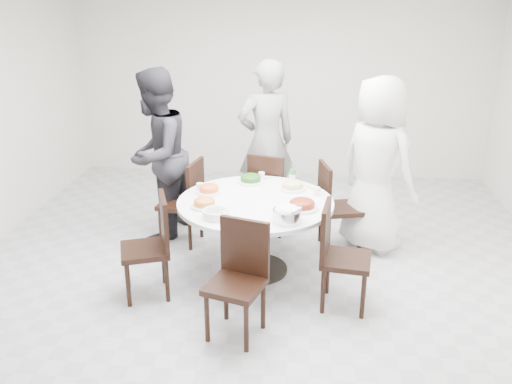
# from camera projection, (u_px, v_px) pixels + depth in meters

# --- Properties ---
(floor) EXTENTS (6.00, 6.00, 0.01)m
(floor) POSITION_uv_depth(u_px,v_px,m) (262.00, 266.00, 5.53)
(floor) COLOR #AEAEB3
(floor) RESTS_ON ground
(wall_back) EXTENTS (6.00, 0.01, 2.80)m
(wall_back) POSITION_uv_depth(u_px,v_px,m) (281.00, 81.00, 7.84)
(wall_back) COLOR silver
(wall_back) RESTS_ON ground
(wall_front) EXTENTS (6.00, 0.01, 2.80)m
(wall_front) POSITION_uv_depth(u_px,v_px,m) (196.00, 310.00, 2.24)
(wall_front) COLOR silver
(wall_front) RESTS_ON ground
(dining_table) EXTENTS (1.50, 1.50, 0.75)m
(dining_table) POSITION_uv_depth(u_px,v_px,m) (255.00, 236.00, 5.32)
(dining_table) COLOR white
(dining_table) RESTS_ON floor
(chair_ne) EXTENTS (0.51, 0.51, 0.95)m
(chair_ne) POSITION_uv_depth(u_px,v_px,m) (341.00, 206.00, 5.78)
(chair_ne) COLOR black
(chair_ne) RESTS_ON floor
(chair_n) EXTENTS (0.52, 0.52, 0.95)m
(chair_n) POSITION_uv_depth(u_px,v_px,m) (271.00, 192.00, 6.20)
(chair_n) COLOR black
(chair_n) RESTS_ON floor
(chair_nw) EXTENTS (0.48, 0.48, 0.95)m
(chair_nw) POSITION_uv_depth(u_px,v_px,m) (180.00, 202.00, 5.90)
(chair_nw) COLOR black
(chair_nw) RESTS_ON floor
(chair_sw) EXTENTS (0.54, 0.54, 0.95)m
(chair_sw) POSITION_uv_depth(u_px,v_px,m) (144.00, 248.00, 4.85)
(chair_sw) COLOR black
(chair_sw) RESTS_ON floor
(chair_s) EXTENTS (0.53, 0.53, 0.95)m
(chair_s) POSITION_uv_depth(u_px,v_px,m) (235.00, 283.00, 4.27)
(chair_s) COLOR black
(chair_s) RESTS_ON floor
(chair_se) EXTENTS (0.47, 0.47, 0.95)m
(chair_se) POSITION_uv_depth(u_px,v_px,m) (346.00, 257.00, 4.68)
(chair_se) COLOR black
(chair_se) RESTS_ON floor
(diner_right) EXTENTS (1.06, 1.06, 1.86)m
(diner_right) POSITION_uv_depth(u_px,v_px,m) (377.00, 165.00, 5.64)
(diner_right) COLOR silver
(diner_right) RESTS_ON floor
(diner_middle) EXTENTS (0.83, 0.70, 1.92)m
(diner_middle) POSITION_uv_depth(u_px,v_px,m) (266.00, 142.00, 6.40)
(diner_middle) COLOR black
(diner_middle) RESTS_ON floor
(diner_left) EXTENTS (0.86, 1.03, 1.89)m
(diner_left) POSITION_uv_depth(u_px,v_px,m) (156.00, 155.00, 5.93)
(diner_left) COLOR black
(diner_left) RESTS_ON floor
(dish_greens) EXTENTS (0.27, 0.27, 0.07)m
(dish_greens) POSITION_uv_depth(u_px,v_px,m) (251.00, 180.00, 5.65)
(dish_greens) COLOR white
(dish_greens) RESTS_ON dining_table
(dish_pale) EXTENTS (0.27, 0.27, 0.07)m
(dish_pale) POSITION_uv_depth(u_px,v_px,m) (293.00, 186.00, 5.46)
(dish_pale) COLOR white
(dish_pale) RESTS_ON dining_table
(dish_orange) EXTENTS (0.25, 0.25, 0.07)m
(dish_orange) POSITION_uv_depth(u_px,v_px,m) (209.00, 190.00, 5.36)
(dish_orange) COLOR white
(dish_orange) RESTS_ON dining_table
(dish_redbrown) EXTENTS (0.30, 0.30, 0.08)m
(dish_redbrown) POSITION_uv_depth(u_px,v_px,m) (302.00, 205.00, 4.97)
(dish_redbrown) COLOR white
(dish_redbrown) RESTS_ON dining_table
(dish_tofu) EXTENTS (0.25, 0.25, 0.07)m
(dish_tofu) POSITION_uv_depth(u_px,v_px,m) (204.00, 204.00, 5.02)
(dish_tofu) COLOR white
(dish_tofu) RESTS_ON dining_table
(rice_bowl) EXTENTS (0.26, 0.26, 0.11)m
(rice_bowl) POSITION_uv_depth(u_px,v_px,m) (287.00, 216.00, 4.70)
(rice_bowl) COLOR silver
(rice_bowl) RESTS_ON dining_table
(soup_bowl) EXTENTS (0.24, 0.24, 0.07)m
(soup_bowl) POSITION_uv_depth(u_px,v_px,m) (216.00, 214.00, 4.79)
(soup_bowl) COLOR white
(soup_bowl) RESTS_ON dining_table
(beverage_bottle) EXTENTS (0.06, 0.06, 0.21)m
(beverage_bottle) POSITION_uv_depth(u_px,v_px,m) (293.00, 175.00, 5.58)
(beverage_bottle) COLOR #2F7631
(beverage_bottle) RESTS_ON dining_table
(tea_cups) EXTENTS (0.07, 0.07, 0.08)m
(tea_cups) POSITION_uv_depth(u_px,v_px,m) (262.00, 177.00, 5.73)
(tea_cups) COLOR white
(tea_cups) RESTS_ON dining_table
(chopsticks) EXTENTS (0.24, 0.04, 0.01)m
(chopsticks) POSITION_uv_depth(u_px,v_px,m) (264.00, 179.00, 5.77)
(chopsticks) COLOR tan
(chopsticks) RESTS_ON dining_table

